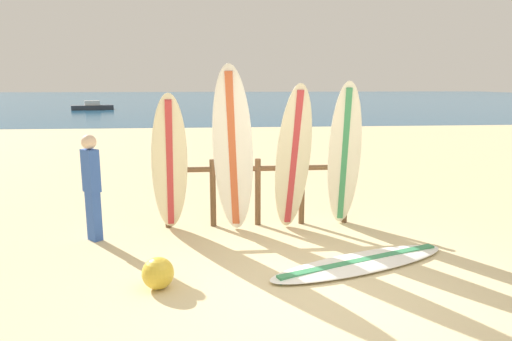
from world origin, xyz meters
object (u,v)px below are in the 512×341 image
Objects in this scene: surfboard_leaning_far_left at (170,166)px; small_boat_offshore at (92,106)px; beach_ball at (158,273)px; surfboard_leaning_left at (233,152)px; surfboard_leaning_center at (344,157)px; beachgoer_standing at (92,183)px; surfboard_lying_on_sand at (361,263)px; surfboard_rack at (258,185)px; surfboard_leaning_center_left at (293,160)px.

surfboard_leaning_far_left is 32.57m from small_boat_offshore.
beach_ball is (9.05, -32.96, -0.08)m from small_boat_offshore.
surfboard_leaning_left reaches higher than surfboard_leaning_center.
beachgoer_standing is 2.06m from beach_ball.
surfboard_lying_on_sand is 3.75m from beachgoer_standing.
beach_ball is at bearing -121.11° from surfboard_rack.
small_boat_offshore reaches higher than beach_ball.
surfboard_leaning_left is at bearing -178.62° from surfboard_leaning_center_left.
surfboard_rack is at bearing 164.55° from surfboard_leaning_center.
surfboard_lying_on_sand is at bearing 9.71° from beach_ball.
small_boat_offshore is (-10.33, 30.83, -0.38)m from surfboard_rack.
surfboard_leaning_center_left is at bearing 1.29° from beachgoer_standing.
surfboard_leaning_center_left is 33.08m from small_boat_offshore.
surfboard_lying_on_sand is at bearing -19.58° from beachgoer_standing.
beach_ball is at bearing -135.84° from surfboard_leaning_center_left.
surfboard_leaning_center reaches higher than surfboard_lying_on_sand.
beachgoer_standing is (-1.95, -0.04, -0.40)m from surfboard_leaning_left.
beach_ball is (1.07, -1.64, -0.65)m from beachgoer_standing.
small_boat_offshore is (-11.57, 31.17, -0.85)m from surfboard_leaning_center.
surfboard_leaning_center_left reaches higher than beach_ball.
surfboard_rack is 2.13m from surfboard_lying_on_sand.
surfboard_rack is 1.42m from surfboard_leaning_far_left.
surfboard_leaning_center_left is 0.66× the size of small_boat_offshore.
surfboard_leaning_left is at bearing -176.45° from surfboard_leaning_center.
surfboard_leaning_center is 6.41× the size of beach_ball.
surfboard_leaning_center is (1.64, 0.10, -0.11)m from surfboard_leaning_left.
beachgoer_standing reaches higher than surfboard_rack.
beachgoer_standing reaches higher than surfboard_lying_on_sand.
surfboard_leaning_far_left is 0.95× the size of surfboard_leaning_center_left.
small_boat_offshore is (-10.80, 31.25, -0.84)m from surfboard_leaning_center_left.
surfboard_rack is at bearing 122.74° from surfboard_lying_on_sand.
small_boat_offshore is (-11.43, 32.55, 0.22)m from surfboard_lying_on_sand.
surfboard_leaning_center_left is 0.86× the size of surfboard_lying_on_sand.
surfboard_lying_on_sand is at bearing -40.28° from surfboard_leaning_left.
beach_ball is (-1.75, -1.70, -0.92)m from surfboard_leaning_center_left.
surfboard_leaning_left is at bearing 62.21° from beach_ball.
surfboard_rack is at bearing 137.87° from surfboard_leaning_center_left.
surfboard_leaning_left is 0.96× the size of surfboard_lying_on_sand.
surfboard_leaning_center is at bearing 35.21° from beach_ball.
small_boat_offshore is at bearing 108.52° from surfboard_rack.
surfboard_leaning_left is (0.89, 0.00, 0.18)m from surfboard_leaning_far_left.
surfboard_leaning_left is (-0.40, -0.45, 0.59)m from surfboard_rack.
surfboard_leaning_far_left is (-1.28, -0.45, 0.40)m from surfboard_rack.
surfboard_leaning_left is at bearing -72.38° from small_boat_offshore.
surfboard_leaning_left reaches higher than small_boat_offshore.
beachgoer_standing is at bearing -178.71° from surfboard_leaning_center_left.
surfboard_leaning_center is 3.23m from beach_ball.
surfboard_leaning_center is 1.49× the size of beachgoer_standing.
surfboard_leaning_far_left is 0.85× the size of surfboard_leaning_left.
surfboard_leaning_far_left reaches higher than surfboard_lying_on_sand.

